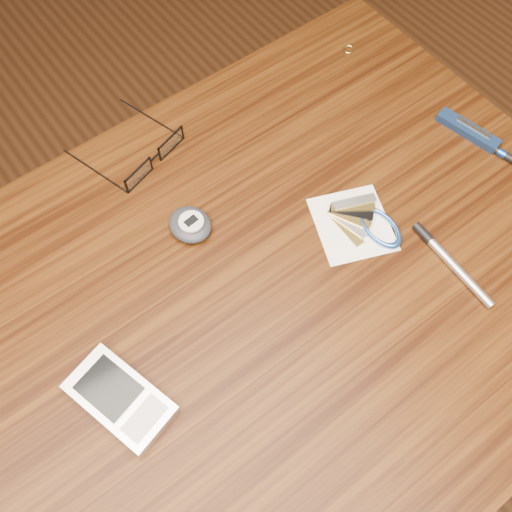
# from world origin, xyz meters

# --- Properties ---
(ground) EXTENTS (3.80, 3.80, 0.00)m
(ground) POSITION_xyz_m (0.00, 0.00, 0.00)
(ground) COLOR #472814
(ground) RESTS_ON ground
(desk) EXTENTS (1.00, 0.70, 0.75)m
(desk) POSITION_xyz_m (0.00, 0.00, 0.65)
(desk) COLOR #331A08
(desk) RESTS_ON ground
(eyeglasses) EXTENTS (0.15, 0.16, 0.03)m
(eyeglasses) POSITION_xyz_m (0.02, 0.26, 0.76)
(eyeglasses) COLOR black
(eyeglasses) RESTS_ON desk
(gold_ring) EXTENTS (0.03, 0.03, 0.00)m
(gold_ring) POSITION_xyz_m (0.40, 0.26, 0.75)
(gold_ring) COLOR #D7BE65
(gold_ring) RESTS_ON desk
(pda_phone) EXTENTS (0.10, 0.14, 0.02)m
(pda_phone) POSITION_xyz_m (-0.19, -0.01, 0.76)
(pda_phone) COLOR silver
(pda_phone) RESTS_ON desk
(pedometer) EXTENTS (0.06, 0.07, 0.03)m
(pedometer) POSITION_xyz_m (0.01, 0.13, 0.76)
(pedometer) COLOR #21232B
(pedometer) RESTS_ON desk
(notepad_keys) EXTENTS (0.13, 0.14, 0.01)m
(notepad_keys) POSITION_xyz_m (0.20, -0.00, 0.75)
(notepad_keys) COLOR silver
(notepad_keys) RESTS_ON desk
(pocket_knife) EXTENTS (0.04, 0.10, 0.01)m
(pocket_knife) POSITION_xyz_m (0.43, 0.02, 0.76)
(pocket_knife) COLOR #0C1C38
(pocket_knife) RESTS_ON desk
(silver_pen) EXTENTS (0.02, 0.14, 0.01)m
(silver_pen) POSITION_xyz_m (0.25, -0.11, 0.76)
(silver_pen) COLOR #AFAFB3
(silver_pen) RESTS_ON desk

